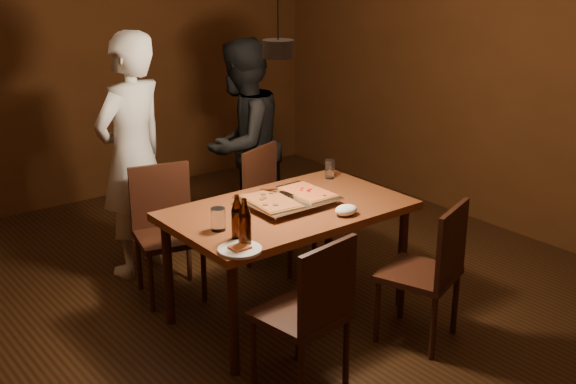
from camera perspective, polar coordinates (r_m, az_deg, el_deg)
room_shell at (r=4.23m, az=-0.77°, el=6.55°), size 6.00×6.00×6.00m
dining_table at (r=4.55m, az=0.00°, el=-2.07°), size 1.50×0.90×0.75m
chair_far_left at (r=4.99m, az=-9.69°, el=-2.09°), size 0.51×0.51×0.49m
chair_far_right at (r=5.37m, az=-1.28°, el=-0.29°), size 0.54×0.54×0.49m
chair_near_left at (r=3.82m, az=1.91°, el=-8.72°), size 0.48×0.48×0.49m
chair_near_right at (r=4.37m, az=11.40°, el=-5.38°), size 0.54×0.54×0.49m
pizza_tray at (r=4.56m, az=0.02°, el=-0.72°), size 0.55×0.46×0.05m
pizza_meat at (r=4.46m, az=-1.34°, el=-0.71°), size 0.28×0.41×0.02m
pizza_cheese at (r=4.62m, az=1.51°, el=0.00°), size 0.24×0.37×0.02m
spatula at (r=4.56m, az=-0.22°, el=-0.18°), size 0.18×0.26×0.04m
beer_bottle_a at (r=3.91m, az=-3.45°, el=-2.42°), size 0.07×0.07×0.27m
beer_bottle_b at (r=4.02m, az=-4.03°, el=-1.97°), size 0.07×0.07×0.26m
water_glass_left at (r=4.16m, az=-5.54°, el=-2.15°), size 0.08×0.08×0.13m
water_glass_right at (r=5.07m, az=3.31°, el=1.81°), size 0.06×0.06×0.13m
plate_slice at (r=3.90m, az=-3.82°, el=-4.54°), size 0.24×0.24×0.03m
napkin at (r=4.40m, az=4.61°, el=-1.43°), size 0.15×0.12×0.06m
diner_white at (r=5.26m, az=-12.19°, el=2.81°), size 0.75×0.62×1.77m
diner_dark at (r=5.68m, az=-3.65°, el=3.78°), size 0.98×0.89×1.64m
pendant_lamp at (r=4.17m, az=-0.79°, el=11.39°), size 0.18×0.18×1.10m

